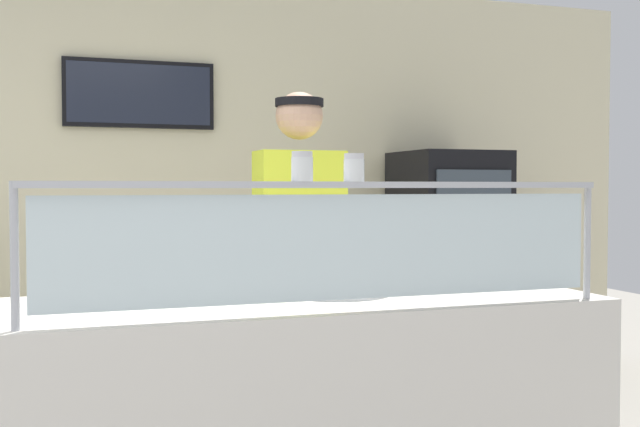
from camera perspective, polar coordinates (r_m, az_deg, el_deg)
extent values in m
cube|color=beige|center=(4.99, -9.47, 2.09)|extent=(6.47, 0.08, 2.70)
cube|color=black|center=(4.92, -13.36, 8.69)|extent=(0.92, 0.04, 0.42)
cube|color=#1E2333|center=(4.90, -13.34, 8.72)|extent=(0.87, 0.01, 0.37)
cylinder|color=#B2B5BC|center=(2.23, -21.92, -2.98)|extent=(0.02, 0.02, 0.41)
cylinder|color=#B2B5BC|center=(2.83, 19.40, -1.90)|extent=(0.02, 0.02, 0.41)
cube|color=silver|center=(2.37, 1.32, -2.54)|extent=(1.81, 0.01, 0.33)
cube|color=#B2B5BC|center=(2.36, 1.32, 2.17)|extent=(1.87, 0.06, 0.02)
cylinder|color=#9EA0A8|center=(2.80, 1.24, -5.91)|extent=(0.41, 0.41, 0.01)
cylinder|color=tan|center=(2.80, 1.24, -5.61)|extent=(0.38, 0.38, 0.02)
cylinder|color=#D65B2D|center=(2.80, 1.24, -5.37)|extent=(0.33, 0.33, 0.01)
cube|color=#ADAFB7|center=(2.77, 0.85, -5.32)|extent=(0.12, 0.29, 0.01)
cylinder|color=white|center=(2.33, -1.35, 3.33)|extent=(0.07, 0.07, 0.07)
cylinder|color=white|center=(2.33, -1.35, 3.06)|extent=(0.06, 0.06, 0.05)
cylinder|color=silver|center=(2.33, -1.36, 4.46)|extent=(0.06, 0.06, 0.02)
cylinder|color=white|center=(2.38, 2.56, 3.25)|extent=(0.07, 0.07, 0.07)
cylinder|color=red|center=(2.38, 2.56, 2.99)|extent=(0.06, 0.06, 0.05)
cylinder|color=silver|center=(2.39, 2.56, 4.30)|extent=(0.06, 0.06, 0.02)
cylinder|color=#23232D|center=(3.44, -3.34, -12.59)|extent=(0.13, 0.13, 0.95)
cylinder|color=#23232D|center=(3.50, 0.21, -12.31)|extent=(0.13, 0.13, 0.95)
cube|color=#D8EA33|center=(3.36, -1.56, 0.02)|extent=(0.38, 0.21, 0.55)
sphere|color=tan|center=(3.38, -1.56, 7.33)|extent=(0.21, 0.21, 0.21)
cylinder|color=black|center=(3.38, -1.56, 8.31)|extent=(0.21, 0.21, 0.04)
cylinder|color=tan|center=(3.22, 2.67, -1.77)|extent=(0.08, 0.34, 0.08)
cube|color=black|center=(5.13, 9.53, -4.22)|extent=(0.62, 0.66, 1.57)
cube|color=#38424C|center=(4.84, 11.44, -4.24)|extent=(0.52, 0.02, 1.26)
cylinder|color=red|center=(4.85, 9.29, -3.64)|extent=(0.06, 0.06, 0.20)
cylinder|color=red|center=(4.93, 10.80, -3.57)|extent=(0.06, 0.06, 0.20)
cylinder|color=green|center=(5.00, 12.27, -3.49)|extent=(0.06, 0.06, 0.20)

